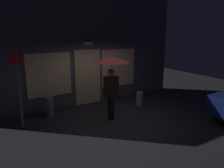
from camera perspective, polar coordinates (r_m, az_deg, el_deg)
ground_plane at (r=7.52m, az=1.38°, el=-9.42°), size 18.00×18.00×0.00m
building_facade at (r=9.00m, az=-6.84°, el=9.18°), size 8.41×0.48×4.57m
person_with_umbrella at (r=7.22m, az=-0.27°, el=3.54°), size 1.20×1.20×2.12m
street_sign_post at (r=7.13m, az=-22.66°, el=-0.35°), size 0.40×0.07×2.38m
sidewalk_bollard at (r=8.09m, az=-15.76°, el=-5.64°), size 0.29×0.29×0.69m
sidewalk_bollard_2 at (r=9.01m, az=7.04°, el=-3.73°), size 0.25×0.25×0.54m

